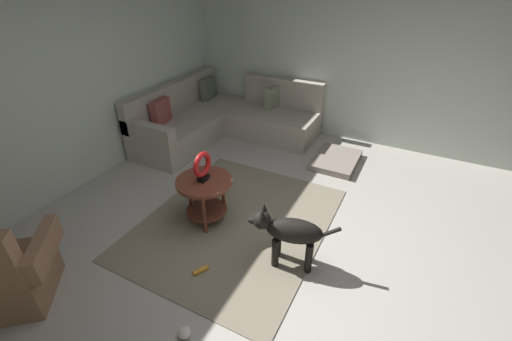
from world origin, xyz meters
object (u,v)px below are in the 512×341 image
armchair (2,275)px  dog_toy_rope (201,270)px  side_table (205,190)px  dog_bed_mat (336,160)px  dog (289,232)px  dog_toy_ball (184,332)px  torus_sculpture (202,166)px  sectional_couch (223,120)px

armchair → dog_toy_rope: bearing=-0.5°
side_table → dog_bed_mat: size_ratio=0.75×
dog → dog_toy_ball: size_ratio=8.37×
torus_sculpture → dog_toy_rope: bearing=-150.5°
dog_toy_ball → torus_sculpture: bearing=27.1°
armchair → dog_toy_rope: armchair is taller
sectional_couch → dog_toy_ball: bearing=-152.8°
armchair → side_table: (1.65, -0.84, 0.09)m
armchair → dog: (1.48, -1.89, 0.05)m
dog_toy_rope → sectional_couch: bearing=27.9°
armchair → sectional_couch: bearing=53.2°
armchair → dog: 2.41m
dog_bed_mat → dog: 2.14m
armchair → dog_toy_ball: size_ratio=10.04×
dog_toy_ball → dog_toy_rope: 0.64m
side_table → dog_toy_ball: side_table is taller
armchair → dog_toy_rope: (0.99, -1.22, -0.30)m
sectional_couch → dog_toy_ball: 3.60m
sectional_couch → armchair: same height
torus_sculpture → dog_toy_ball: 1.55m
dog_toy_rope → dog: bearing=-53.6°
torus_sculpture → dog_bed_mat: (1.94, -0.93, -0.67)m
dog_toy_ball → dog_toy_rope: size_ratio=0.65×
dog → torus_sculpture: bearing=66.4°
dog_bed_mat → dog_toy_rope: bearing=168.0°
armchair → dog_bed_mat: size_ratio=1.25×
dog → sectional_couch: bearing=29.6°
sectional_couch → dog: sectional_couch is taller
torus_sculpture → dog_toy_ball: (-1.25, -0.64, -0.66)m
dog_toy_ball → sectional_couch: bearing=27.2°
torus_sculpture → dog: torus_sculpture is taller
sectional_couch → torus_sculpture: sectional_couch is taller
dog → dog_toy_rope: 0.91m
sectional_couch → side_table: bearing=-152.7°
side_table → dog: bearing=-99.1°
armchair → dog_bed_mat: bearing=24.3°
dog_toy_rope → dog_toy_ball: bearing=-155.7°
side_table → torus_sculpture: 0.29m
dog → dog_toy_ball: bearing=144.6°
armchair → side_table: bearing=23.5°
side_table → dog_toy_ball: (-1.25, -0.64, -0.37)m
sectional_couch → dog_toy_rope: 2.97m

